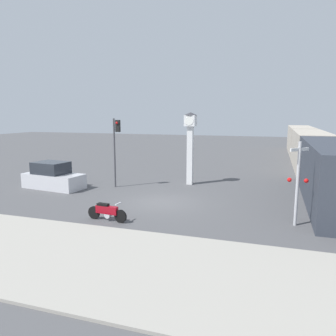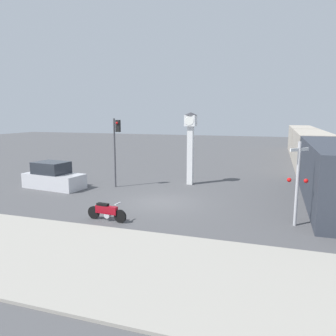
{
  "view_description": "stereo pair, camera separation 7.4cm",
  "coord_description": "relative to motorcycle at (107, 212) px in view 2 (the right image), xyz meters",
  "views": [
    {
      "loc": [
        6.02,
        -17.17,
        5.01
      ],
      "look_at": [
        0.03,
        1.22,
        1.82
      ],
      "focal_mm": 35.0,
      "sensor_mm": 36.0,
      "label": 1
    },
    {
      "loc": [
        6.09,
        -17.14,
        5.01
      ],
      "look_at": [
        0.03,
        1.22,
        1.82
      ],
      "focal_mm": 35.0,
      "sensor_mm": 36.0,
      "label": 2
    }
  ],
  "objects": [
    {
      "name": "traffic_light",
      "position": [
        -2.85,
        6.71,
        2.78
      ],
      "size": [
        0.5,
        0.35,
        4.73
      ],
      "color": "#47474C",
      "rests_on": "ground_plane"
    },
    {
      "name": "freight_train",
      "position": [
        10.6,
        19.74,
        1.25
      ],
      "size": [
        2.8,
        37.73,
        3.4
      ],
      "color": "#333842",
      "rests_on": "ground_plane"
    },
    {
      "name": "railroad_crossing_signal",
      "position": [
        8.47,
        2.07,
        1.64
      ],
      "size": [
        0.9,
        0.82,
        3.83
      ],
      "color": "#B7B7BC",
      "rests_on": "ground_plane"
    },
    {
      "name": "motorcycle",
      "position": [
        0.0,
        0.0,
        0.0
      ],
      "size": [
        2.11,
        0.46,
        0.93
      ],
      "rotation": [
        0.0,
        0.0,
        -0.1
      ],
      "color": "black",
      "rests_on": "ground_plane"
    },
    {
      "name": "parked_car",
      "position": [
        -6.88,
        5.11,
        0.3
      ],
      "size": [
        4.39,
        2.31,
        1.8
      ],
      "rotation": [
        0.0,
        0.0,
        -0.13
      ],
      "color": "silver",
      "rests_on": "ground_plane"
    },
    {
      "name": "ground_plane",
      "position": [
        1.37,
        3.84,
        -0.45
      ],
      "size": [
        120.0,
        120.0,
        0.0
      ],
      "primitive_type": "plane",
      "color": "#4C4C4F"
    },
    {
      "name": "sidewalk_strip",
      "position": [
        1.37,
        -4.0,
        -0.4
      ],
      "size": [
        36.0,
        6.0,
        0.1
      ],
      "color": "#9E998E",
      "rests_on": "ground_plane"
    },
    {
      "name": "clock_tower",
      "position": [
        1.71,
        9.22,
        2.89
      ],
      "size": [
        0.92,
        0.92,
        5.14
      ],
      "color": "white",
      "rests_on": "ground_plane"
    }
  ]
}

